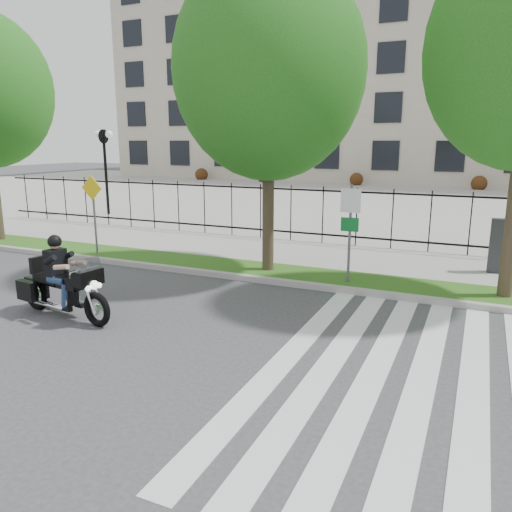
% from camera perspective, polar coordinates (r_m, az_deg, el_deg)
% --- Properties ---
extents(ground, '(120.00, 120.00, 0.00)m').
position_cam_1_polar(ground, '(9.88, -8.46, -9.09)').
color(ground, '#39393B').
rests_on(ground, ground).
extents(curb, '(60.00, 0.20, 0.15)m').
position_cam_1_polar(curb, '(13.29, 1.09, -2.78)').
color(curb, '#9E9B95').
rests_on(curb, ground).
extents(grass_verge, '(60.00, 1.50, 0.15)m').
position_cam_1_polar(grass_verge, '(14.05, 2.46, -1.92)').
color(grass_verge, '#255114').
rests_on(grass_verge, ground).
extents(sidewalk, '(60.00, 3.50, 0.15)m').
position_cam_1_polar(sidewalk, '(16.33, 5.74, 0.16)').
color(sidewalk, gray).
rests_on(sidewalk, ground).
extents(plaza, '(80.00, 34.00, 0.10)m').
position_cam_1_polar(plaza, '(33.24, 15.56, 6.27)').
color(plaza, gray).
rests_on(plaza, ground).
extents(crosswalk_stripes, '(5.70, 8.00, 0.01)m').
position_cam_1_polar(crosswalk_stripes, '(8.50, 21.00, -13.64)').
color(crosswalk_stripes, silver).
rests_on(crosswalk_stripes, ground).
extents(iron_fence, '(30.00, 0.06, 2.00)m').
position_cam_1_polar(iron_fence, '(17.77, 7.64, 4.69)').
color(iron_fence, black).
rests_on(iron_fence, sidewalk).
extents(office_building, '(60.00, 21.90, 20.15)m').
position_cam_1_polar(office_building, '(53.18, 19.85, 19.09)').
color(office_building, '#AFA68D').
rests_on(office_building, ground).
extents(lamp_post_left, '(1.06, 0.70, 4.25)m').
position_cam_1_polar(lamp_post_left, '(26.01, -16.93, 11.41)').
color(lamp_post_left, black).
rests_on(lamp_post_left, ground).
extents(street_tree_1, '(5.04, 5.04, 8.27)m').
position_cam_1_polar(street_tree_1, '(13.80, 1.49, 20.62)').
color(street_tree_1, '#392D1F').
rests_on(street_tree_1, grass_verge).
extents(sign_pole_regulatory, '(0.50, 0.09, 2.50)m').
position_cam_1_polar(sign_pole_regulatory, '(12.73, 10.70, 3.97)').
color(sign_pole_regulatory, '#59595B').
rests_on(sign_pole_regulatory, grass_verge).
extents(sign_pole_warning, '(0.78, 0.09, 2.49)m').
position_cam_1_polar(sign_pole_warning, '(16.70, -18.09, 5.68)').
color(sign_pole_warning, '#59595B').
rests_on(sign_pole_warning, grass_verge).
extents(motorcycle_rider, '(2.76, 1.00, 2.14)m').
position_cam_1_polar(motorcycle_rider, '(11.36, -21.18, -3.11)').
color(motorcycle_rider, black).
rests_on(motorcycle_rider, ground).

